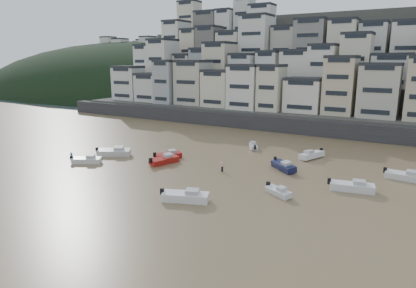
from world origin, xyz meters
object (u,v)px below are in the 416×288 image
Objects in this scene: boat_b at (278,191)px; boat_g at (406,175)px; boat_h at (253,146)px; boat_k at (114,151)px; person_pink at (222,166)px; boat_e at (284,165)px; boat_j at (86,159)px; boat_c at (164,159)px; boat_f at (168,154)px; boat_a at (186,195)px; boat_i at (312,154)px; person_blue at (72,157)px; boat_d at (352,185)px.

boat_b is 0.75× the size of boat_g.
boat_h is 26.04m from boat_k.
person_pink is at bearing -176.27° from boat_b.
boat_b is 0.76× the size of boat_e.
boat_j is (-29.34, -12.84, -0.06)m from boat_e.
boat_j reaches higher than boat_h.
person_pink is at bearing -68.48° from boat_c.
boat_f is at bearing -168.39° from boat_b.
boat_c reaches higher than boat_j.
boat_a is 25.75m from boat_k.
person_pink reaches higher than boat_j.
boat_k is (-9.25, -3.57, 0.16)m from boat_f.
boat_f is at bearing 113.73° from boat_h.
boat_h is 16.28m from person_pink.
boat_k is at bearing -41.18° from boat_i.
person_blue reaches higher than boat_b.
boat_h is at bearing 96.70° from person_pink.
boat_e reaches higher than boat_b.
boat_b is 25.01m from boat_h.
boat_e is 17.09m from boat_g.
boat_f reaches higher than boat_b.
boat_h is at bearing -10.01° from boat_c.
boat_a is 1.02× the size of boat_d.
person_blue is at bearing 164.84° from boat_j.
boat_j is (-40.19, -8.38, -0.12)m from boat_d.
boat_g is at bearing 44.49° from boat_d.
person_pink is at bearing -104.21° from boat_e.
boat_c is 1.29× the size of boat_h.
boat_a is 20.43m from boat_f.
boat_e is at bearing -54.16° from boat_c.
boat_f is 0.89× the size of boat_i.
boat_f is at bearing 111.85° from boat_a.
boat_a is 19.40m from boat_e.
boat_h is 32.96m from person_blue.
boat_e is at bearing -7.18° from boat_j.
boat_b is 2.46× the size of person_pink.
boat_a is 29.42m from boat_h.
boat_i reaches higher than boat_f.
boat_a is 1.43× the size of boat_h.
boat_c is 36.33m from boat_g.
boat_i is 3.32× the size of person_blue.
person_blue reaches higher than boat_d.
boat_d is 41.05m from boat_j.
boat_i reaches higher than boat_c.
boat_d is (7.74, 6.35, 0.24)m from boat_b.
person_pink reaches higher than boat_h.
boat_e is at bearing 9.59° from boat_i.
boat_c is at bearing 27.24° from person_blue.
boat_c is at bearing -120.87° from boat_f.
person_blue reaches higher than boat_g.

